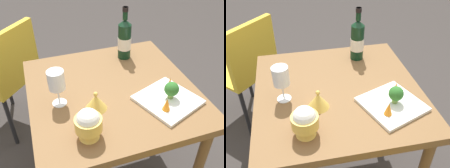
# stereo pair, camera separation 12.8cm
# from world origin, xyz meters

# --- Properties ---
(dining_table) EXTENTS (0.82, 0.82, 0.72)m
(dining_table) POSITION_xyz_m (0.00, 0.00, 0.63)
(dining_table) COLOR brown
(dining_table) RESTS_ON ground_plane
(chair_by_wall) EXTENTS (0.57, 0.57, 0.85)m
(chair_by_wall) POSITION_xyz_m (-0.65, -0.52, 0.53)
(chair_by_wall) COLOR gold
(chair_by_wall) RESTS_ON ground_plane
(wine_bottle) EXTENTS (0.08, 0.08, 0.30)m
(wine_bottle) POSITION_xyz_m (-0.27, 0.17, 0.84)
(wine_bottle) COLOR black
(wine_bottle) RESTS_ON dining_table
(wine_glass) EXTENTS (0.08, 0.08, 0.18)m
(wine_glass) POSITION_xyz_m (0.03, -0.27, 0.85)
(wine_glass) COLOR white
(wine_glass) RESTS_ON dining_table
(rice_bowl) EXTENTS (0.11, 0.11, 0.14)m
(rice_bowl) POSITION_xyz_m (0.27, -0.19, 0.80)
(rice_bowl) COLOR gold
(rice_bowl) RESTS_ON dining_table
(rice_bowl_lid) EXTENTS (0.10, 0.10, 0.09)m
(rice_bowl_lid) POSITION_xyz_m (0.11, -0.11, 0.76)
(rice_bowl_lid) COLOR gold
(rice_bowl_lid) RESTS_ON dining_table
(serving_plate) EXTENTS (0.32, 0.32, 0.02)m
(serving_plate) POSITION_xyz_m (0.17, 0.22, 0.73)
(serving_plate) COLOR white
(serving_plate) RESTS_ON dining_table
(broccoli_floret) EXTENTS (0.07, 0.07, 0.09)m
(broccoli_floret) POSITION_xyz_m (0.17, 0.23, 0.79)
(broccoli_floret) COLOR #729E4C
(broccoli_floret) RESTS_ON serving_plate
(carrot_garnish_left) EXTENTS (0.03, 0.03, 0.06)m
(carrot_garnish_left) POSITION_xyz_m (0.11, 0.26, 0.77)
(carrot_garnish_left) COLOR orange
(carrot_garnish_left) RESTS_ON serving_plate
(carrot_garnish_right) EXTENTS (0.04, 0.04, 0.06)m
(carrot_garnish_right) POSITION_xyz_m (0.24, 0.17, 0.77)
(carrot_garnish_right) COLOR orange
(carrot_garnish_right) RESTS_ON serving_plate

